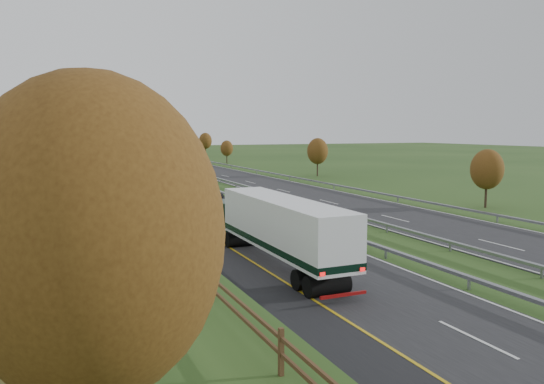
{
  "coord_description": "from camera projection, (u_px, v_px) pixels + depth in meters",
  "views": [
    {
      "loc": [
        -13.6,
        -15.69,
        7.95
      ],
      "look_at": [
        5.91,
        29.25,
        2.2
      ],
      "focal_mm": 35.0,
      "sensor_mm": 36.0,
      "label": 1
    }
  ],
  "objects": [
    {
      "name": "ground",
      "position": [
        212.0,
        187.0,
        73.87
      ],
      "size": [
        400.0,
        400.0,
        0.0
      ],
      "primitive_type": "plane",
      "color": "#244017",
      "rests_on": "ground"
    },
    {
      "name": "near_carriageway",
      "position": [
        148.0,
        186.0,
        75.26
      ],
      "size": [
        10.5,
        200.0,
        0.04
      ],
      "primitive_type": "cube",
      "color": "black",
      "rests_on": "ground"
    },
    {
      "name": "far_carriageway",
      "position": [
        256.0,
        182.0,
        81.78
      ],
      "size": [
        10.5,
        200.0,
        0.04
      ],
      "primitive_type": "cube",
      "color": "black",
      "rests_on": "ground"
    },
    {
      "name": "hard_shoulder",
      "position": [
        121.0,
        187.0,
        73.77
      ],
      "size": [
        3.0,
        200.0,
        0.04
      ],
      "primitive_type": "cube",
      "color": "black",
      "rests_on": "ground"
    },
    {
      "name": "lane_markings",
      "position": [
        192.0,
        184.0,
        77.68
      ],
      "size": [
        26.75,
        200.0,
        0.01
      ],
      "color": "silver",
      "rests_on": "near_carriageway"
    },
    {
      "name": "embankment_left",
      "position": [
        48.0,
        183.0,
        70.0
      ],
      "size": [
        12.0,
        200.0,
        2.0
      ],
      "primitive_type": "cube",
      "color": "#244017",
      "rests_on": "ground"
    },
    {
      "name": "hedge_left",
      "position": [
        31.0,
        172.0,
        69.03
      ],
      "size": [
        2.2,
        180.0,
        1.1
      ],
      "primitive_type": "cube",
      "color": "#323817",
      "rests_on": "embankment_left"
    },
    {
      "name": "fence_left",
      "position": [
        84.0,
        169.0,
        71.2
      ],
      "size": [
        0.12,
        189.06,
        1.2
      ],
      "color": "#422B19",
      "rests_on": "embankment_left"
    },
    {
      "name": "median_barrier_near",
      "position": [
        187.0,
        180.0,
        77.44
      ],
      "size": [
        0.32,
        200.0,
        0.71
      ],
      "color": "gray",
      "rests_on": "ground"
    },
    {
      "name": "median_barrier_far",
      "position": [
        220.0,
        179.0,
        79.46
      ],
      "size": [
        0.32,
        200.0,
        0.71
      ],
      "color": "gray",
      "rests_on": "ground"
    },
    {
      "name": "outer_barrier_far",
      "position": [
        290.0,
        176.0,
        84.01
      ],
      "size": [
        0.32,
        200.0,
        0.71
      ],
      "color": "gray",
      "rests_on": "ground"
    },
    {
      "name": "trees_left",
      "position": [
        50.0,
        143.0,
        66.45
      ],
      "size": [
        6.64,
        164.3,
        7.66
      ],
      "color": "#2D2116",
      "rests_on": "embankment_left"
    },
    {
      "name": "trees_far",
      "position": [
        263.0,
        147.0,
        113.16
      ],
      "size": [
        8.45,
        118.6,
        7.12
      ],
      "color": "#2D2116",
      "rests_on": "ground"
    },
    {
      "name": "box_lorry",
      "position": [
        275.0,
        227.0,
        30.89
      ],
      "size": [
        2.58,
        16.28,
        4.06
      ],
      "color": "black",
      "rests_on": "near_carriageway"
    },
    {
      "name": "road_tanker",
      "position": [
        110.0,
        158.0,
        113.8
      ],
      "size": [
        2.4,
        11.22,
        3.46
      ],
      "color": "silver",
      "rests_on": "near_carriageway"
    },
    {
      "name": "car_dark_near",
      "position": [
        218.0,
        198.0,
        56.68
      ],
      "size": [
        1.71,
        3.91,
        1.31
      ],
      "primitive_type": "imported",
      "rotation": [
        0.0,
        0.0,
        -0.04
      ],
      "color": "black",
      "rests_on": "near_carriageway"
    },
    {
      "name": "car_silver_mid",
      "position": [
        145.0,
        180.0,
        76.74
      ],
      "size": [
        1.71,
        4.29,
        1.39
      ],
      "primitive_type": "imported",
      "rotation": [
        0.0,
        0.0,
        -0.06
      ],
      "color": "#B1B0B5",
      "rests_on": "near_carriageway"
    },
    {
      "name": "car_small_far",
      "position": [
        96.0,
        159.0,
        133.8
      ],
      "size": [
        2.43,
        4.87,
        1.36
      ],
      "primitive_type": "imported",
      "rotation": [
        0.0,
        0.0,
        -0.11
      ],
      "color": "#121B3B",
      "rests_on": "near_carriageway"
    },
    {
      "name": "car_oncoming",
      "position": [
        195.0,
        161.0,
        122.12
      ],
      "size": [
        2.33,
        4.87,
        1.34
      ],
      "primitive_type": "imported",
      "rotation": [
        0.0,
        0.0,
        3.12
      ],
      "color": "#999A9E",
      "rests_on": "far_carriageway"
    }
  ]
}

